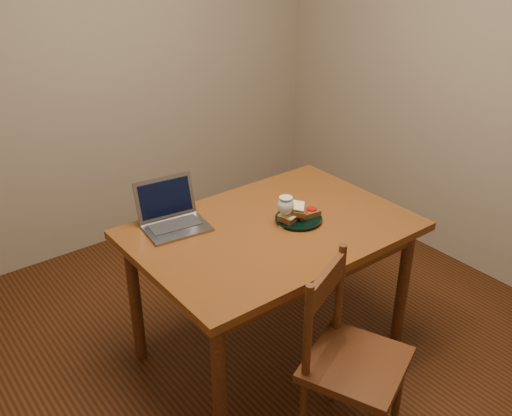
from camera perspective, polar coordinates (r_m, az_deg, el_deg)
floor at (r=3.10m, az=0.66°, el=-14.51°), size 3.20×3.20×0.02m
back_wall at (r=3.78m, az=-15.03°, el=14.88°), size 3.20×0.02×2.60m
right_wall at (r=3.62m, az=21.80°, el=13.37°), size 0.02×3.20×2.60m
table at (r=2.75m, az=1.60°, el=-3.44°), size 1.30×0.90×0.74m
chair at (r=2.43m, az=9.54°, el=-14.03°), size 0.52×0.51×0.43m
plate at (r=2.75m, az=4.28°, el=-1.11°), size 0.23×0.23×0.02m
sandwich_cheese at (r=2.73m, az=3.55°, el=-0.73°), size 0.14×0.10×0.04m
sandwich_tomato at (r=2.76m, az=5.12°, el=-0.42°), size 0.13×0.09×0.04m
sandwich_top at (r=2.73m, az=4.24°, el=-0.09°), size 0.12×0.13×0.03m
milk_glass at (r=2.68m, az=2.98°, el=-0.34°), size 0.08×0.08×0.15m
laptop at (r=2.73m, az=-8.46°, el=-0.55°), size 0.32×0.30×0.21m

